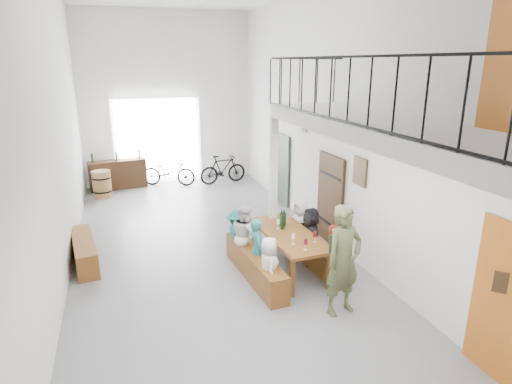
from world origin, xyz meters
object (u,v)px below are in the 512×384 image
object	(u,v)px
side_bench	(84,251)
oak_barrel	(102,184)
bicycle_near	(169,172)
serving_counter	(118,174)
tasting_table	(289,237)
host_standing	(344,261)
bench_inner	(255,266)

from	to	relation	value
side_bench	oak_barrel	bearing A→B (deg)	86.56
bicycle_near	serving_counter	bearing A→B (deg)	106.62
oak_barrel	bicycle_near	size ratio (longest dim) A/B	0.47
tasting_table	bicycle_near	xyz separation A→B (m)	(-1.46, 6.83, -0.25)
oak_barrel	host_standing	world-z (taller)	host_standing
serving_counter	bicycle_near	xyz separation A→B (m)	(1.59, -0.17, 0.00)
tasting_table	bicycle_near	size ratio (longest dim) A/B	1.22
oak_barrel	serving_counter	bearing A→B (deg)	61.21
side_bench	bicycle_near	bearing A→B (deg)	65.92
side_bench	bicycle_near	distance (m)	5.73
bicycle_near	side_bench	bearing A→B (deg)	178.60
tasting_table	host_standing	bearing A→B (deg)	-83.34
oak_barrel	host_standing	size ratio (longest dim) A/B	0.45
side_bench	oak_barrel	world-z (taller)	oak_barrel
tasting_table	serving_counter	xyz separation A→B (m)	(-3.05, 7.00, -0.25)
tasting_table	serving_counter	size ratio (longest dim) A/B	1.23
oak_barrel	bicycle_near	bearing A→B (deg)	18.75
oak_barrel	bicycle_near	world-z (taller)	bicycle_near
bench_inner	side_bench	distance (m)	3.52
tasting_table	bench_inner	bearing A→B (deg)	-175.52
bench_inner	side_bench	bearing A→B (deg)	146.88
host_standing	bicycle_near	xyz separation A→B (m)	(-1.73, 8.43, -0.45)
oak_barrel	serving_counter	world-z (taller)	serving_counter
serving_counter	bicycle_near	distance (m)	1.60
side_bench	tasting_table	bearing A→B (deg)	-22.91
bench_inner	side_bench	size ratio (longest dim) A/B	1.26
bicycle_near	bench_inner	bearing A→B (deg)	-151.20
oak_barrel	host_standing	xyz separation A→B (m)	(3.80, -7.73, 0.50)
bench_inner	tasting_table	bearing A→B (deg)	3.24
serving_counter	tasting_table	bearing A→B (deg)	-75.17
bench_inner	serving_counter	xyz separation A→B (m)	(-2.33, 7.10, 0.20)
bench_inner	bicycle_near	xyz separation A→B (m)	(-0.74, 6.93, 0.20)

